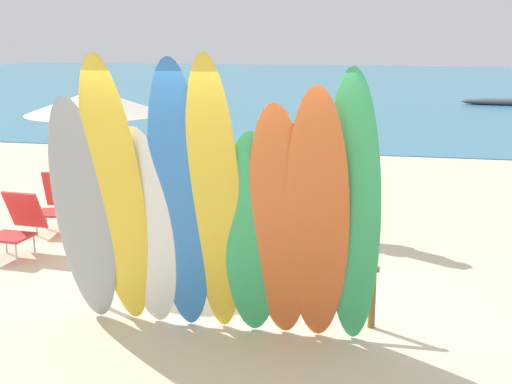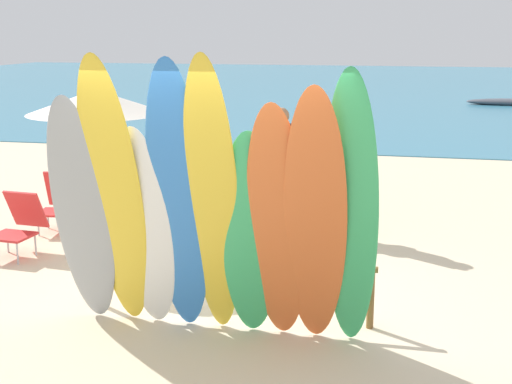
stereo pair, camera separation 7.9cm
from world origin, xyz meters
name	(u,v)px [view 1 (the left image)]	position (x,y,z in m)	size (l,w,h in m)	color
ground	(344,128)	(0.00, 14.00, 0.00)	(60.00, 60.00, 0.00)	beige
ocean_water	(370,86)	(0.00, 29.64, 0.01)	(60.00, 40.00, 0.02)	teal
surfboard_rack	(230,269)	(0.00, 0.00, 0.50)	(2.96, 0.07, 0.63)	brown
surfboard_grey_0	(83,213)	(-1.29, -0.53, 1.15)	(0.58, 0.07, 2.33)	#999EA3
surfboard_yellow_1	(116,197)	(-0.94, -0.57, 1.33)	(0.56, 0.07, 2.72)	yellow
surfboard_white_2	(147,229)	(-0.68, -0.47, 1.01)	(0.57, 0.06, 2.04)	white
surfboard_blue_3	(180,201)	(-0.33, -0.54, 1.32)	(0.56, 0.06, 2.67)	#337AD1
surfboard_yellow_4	(215,201)	(0.00, -0.55, 1.34)	(0.49, 0.07, 2.72)	yellow
surfboard_green_5	(252,236)	(0.33, -0.46, 1.00)	(0.55, 0.08, 2.02)	#38B266
surfboard_orange_6	(280,225)	(0.59, -0.51, 1.13)	(0.57, 0.08, 2.30)	orange
surfboard_orange_7	(317,220)	(0.94, -0.56, 1.21)	(0.56, 0.06, 2.47)	orange
surfboard_green_8	(353,213)	(1.24, -0.51, 1.28)	(0.49, 0.07, 2.59)	#38B266
beachgoer_photographing	(338,170)	(0.79, 3.05, 0.95)	(0.43, 0.51, 1.65)	brown
beachgoer_midbeach	(279,159)	(-0.09, 3.41, 1.01)	(0.66, 0.28, 1.75)	#9E704C
beach_chair_red	(58,201)	(-3.16, 2.54, 0.43)	(0.59, 0.70, 0.84)	#B7B7BC
beach_chair_blue	(18,223)	(-3.12, 1.36, 0.43)	(0.56, 0.74, 0.81)	#B7B7BC
beach_umbrella	(94,102)	(-2.23, 1.89, 1.93)	(1.75, 1.75, 2.09)	silver
distant_boat	(508,102)	(5.57, 21.61, 0.12)	(3.48, 0.77, 0.28)	#4C515B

